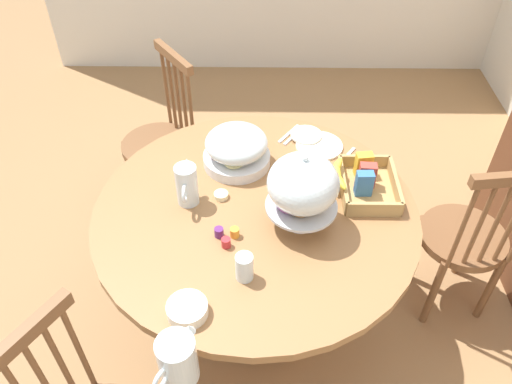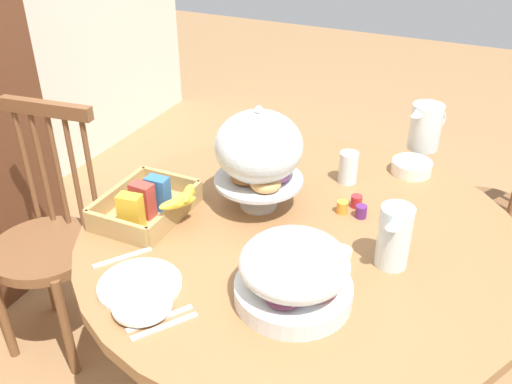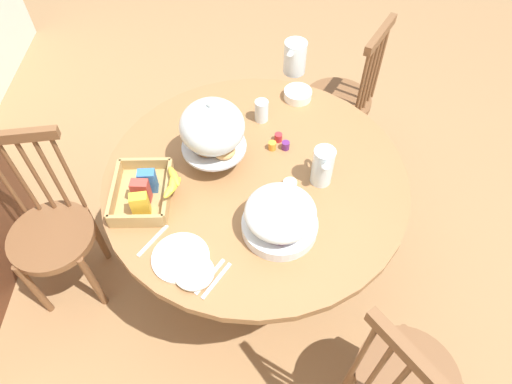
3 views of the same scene
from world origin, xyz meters
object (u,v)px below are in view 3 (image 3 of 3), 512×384
(windsor_chair_near_window, at_px, (341,102))
(cereal_bowl, at_px, (298,94))
(fruit_platter_covered, at_px, (280,217))
(china_plate_large, at_px, (181,258))
(milk_pitcher, at_px, (322,167))
(dining_table, at_px, (256,200))
(windsor_chair_by_cabinet, at_px, (52,232))
(cereal_basket, at_px, (146,192))
(pastry_stand_with_dome, at_px, (212,130))
(china_plate_small, at_px, (194,272))
(orange_juice_pitcher, at_px, (295,58))
(butter_dish, at_px, (290,184))
(drinking_glass, at_px, (262,111))
(windsor_chair_facing_door, at_px, (403,382))

(windsor_chair_near_window, distance_m, cereal_bowl, 0.53)
(fruit_platter_covered, height_order, china_plate_large, fruit_platter_covered)
(windsor_chair_near_window, height_order, china_plate_large, windsor_chair_near_window)
(fruit_platter_covered, relative_size, milk_pitcher, 1.65)
(dining_table, distance_m, windsor_chair_by_cabinet, 0.97)
(dining_table, height_order, windsor_chair_near_window, windsor_chair_near_window)
(cereal_basket, bearing_deg, dining_table, -74.66)
(pastry_stand_with_dome, height_order, fruit_platter_covered, pastry_stand_with_dome)
(china_plate_small, bearing_deg, orange_juice_pitcher, -20.56)
(windsor_chair_by_cabinet, xyz_separation_m, butter_dish, (0.03, -1.11, 0.30))
(windsor_chair_by_cabinet, distance_m, milk_pitcher, 1.30)
(orange_juice_pitcher, bearing_deg, pastry_stand_with_dome, 148.52)
(pastry_stand_with_dome, xyz_separation_m, cereal_bowl, (0.43, -0.40, -0.17))
(fruit_platter_covered, height_order, cereal_basket, fruit_platter_covered)
(windsor_chair_by_cabinet, xyz_separation_m, china_plate_small, (-0.39, -0.73, 0.30))
(orange_juice_pitcher, relative_size, drinking_glass, 1.68)
(windsor_chair_facing_door, bearing_deg, windsor_chair_near_window, 0.46)
(windsor_chair_by_cabinet, bearing_deg, china_plate_large, -115.45)
(windsor_chair_near_window, distance_m, milk_pitcher, 0.96)
(windsor_chair_by_cabinet, relative_size, pastry_stand_with_dome, 2.83)
(orange_juice_pitcher, height_order, china_plate_small, orange_juice_pitcher)
(china_plate_small, distance_m, drinking_glass, 0.88)
(windsor_chair_by_cabinet, relative_size, drinking_glass, 8.86)
(windsor_chair_by_cabinet, height_order, cereal_bowl, windsor_chair_by_cabinet)
(drinking_glass, bearing_deg, dining_table, 174.34)
(windsor_chair_by_cabinet, bearing_deg, china_plate_small, -118.10)
(fruit_platter_covered, xyz_separation_m, cereal_basket, (0.17, 0.54, -0.04))
(windsor_chair_near_window, height_order, pastry_stand_with_dome, pastry_stand_with_dome)
(windsor_chair_by_cabinet, xyz_separation_m, milk_pitcher, (0.06, -1.24, 0.37))
(milk_pitcher, relative_size, cereal_basket, 0.58)
(china_plate_large, bearing_deg, orange_juice_pitcher, -24.13)
(windsor_chair_by_cabinet, xyz_separation_m, cereal_bowl, (0.60, -1.18, 0.31))
(cereal_basket, height_order, drinking_glass, cereal_basket)
(cereal_bowl, distance_m, butter_dish, 0.58)
(windsor_chair_facing_door, xyz_separation_m, china_plate_large, (0.39, 0.84, 0.29))
(milk_pitcher, bearing_deg, windsor_chair_by_cabinet, 92.61)
(windsor_chair_by_cabinet, height_order, windsor_chair_facing_door, same)
(pastry_stand_with_dome, bearing_deg, windsor_chair_by_cabinet, 102.47)
(windsor_chair_facing_door, bearing_deg, milk_pitcher, 19.17)
(pastry_stand_with_dome, height_order, cereal_basket, pastry_stand_with_dome)
(windsor_chair_by_cabinet, relative_size, china_plate_large, 4.43)
(windsor_chair_near_window, xyz_separation_m, drinking_glass, (-0.46, 0.50, 0.34))
(dining_table, xyz_separation_m, drinking_glass, (0.35, -0.03, 0.24))
(china_plate_large, bearing_deg, pastry_stand_with_dome, -13.08)
(dining_table, distance_m, butter_dish, 0.25)
(windsor_chair_near_window, distance_m, windsor_chair_facing_door, 1.61)
(milk_pitcher, distance_m, china_plate_large, 0.69)
(pastry_stand_with_dome, xyz_separation_m, drinking_glass, (0.27, -0.21, -0.14))
(windsor_chair_facing_door, distance_m, china_plate_small, 0.89)
(milk_pitcher, relative_size, drinking_glass, 1.66)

